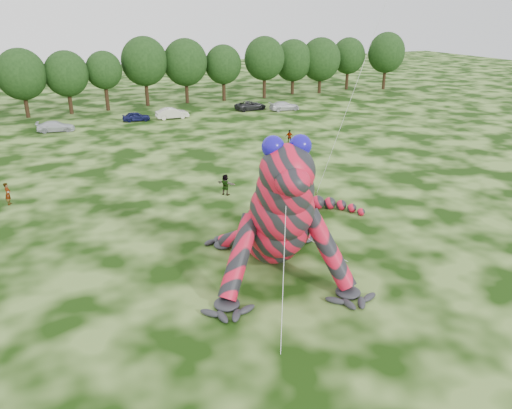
{
  "coord_description": "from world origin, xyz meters",
  "views": [
    {
      "loc": [
        -10.14,
        -20.35,
        14.77
      ],
      "look_at": [
        1.12,
        4.07,
        4.0
      ],
      "focal_mm": 35.0,
      "sensor_mm": 36.0,
      "label": 1
    }
  ],
  "objects_px": {
    "tree_15": "(320,66)",
    "tree_17": "(386,61)",
    "spectator_3": "(289,137)",
    "tree_14": "(293,67)",
    "spectator_0": "(8,194)",
    "tree_11": "(186,71)",
    "tree_9": "(105,81)",
    "car_5": "(172,113)",
    "tree_7": "(23,83)",
    "tree_16": "(348,64)",
    "car_7": "(284,106)",
    "inflatable_gecko": "(269,189)",
    "car_6": "(251,106)",
    "tree_8": "(68,83)",
    "tree_10": "(145,72)",
    "tree_13": "(264,68)",
    "flying_kite": "(385,3)",
    "car_3": "(56,126)",
    "tree_12": "(223,73)",
    "car_4": "(136,117)",
    "spectator_5": "(225,185)"
  },
  "relations": [
    {
      "from": "tree_11",
      "to": "spectator_0",
      "type": "xyz_separation_m",
      "value": [
        -26.32,
        -36.77,
        -4.13
      ]
    },
    {
      "from": "car_4",
      "to": "spectator_5",
      "type": "xyz_separation_m",
      "value": [
        0.62,
        -31.73,
        0.26
      ]
    },
    {
      "from": "car_5",
      "to": "spectator_3",
      "type": "xyz_separation_m",
      "value": [
        8.41,
        -18.85,
        0.04
      ]
    },
    {
      "from": "tree_8",
      "to": "tree_17",
      "type": "bearing_deg",
      "value": -0.33
    },
    {
      "from": "inflatable_gecko",
      "to": "car_6",
      "type": "xyz_separation_m",
      "value": [
        18.26,
        43.47,
        -3.74
      ]
    },
    {
      "from": "tree_8",
      "to": "car_7",
      "type": "distance_m",
      "value": 31.6
    },
    {
      "from": "tree_9",
      "to": "tree_13",
      "type": "height_order",
      "value": "tree_13"
    },
    {
      "from": "tree_14",
      "to": "spectator_0",
      "type": "height_order",
      "value": "tree_14"
    },
    {
      "from": "tree_17",
      "to": "spectator_3",
      "type": "distance_m",
      "value": 45.26
    },
    {
      "from": "car_7",
      "to": "spectator_0",
      "type": "relative_size",
      "value": 2.55
    },
    {
      "from": "tree_7",
      "to": "car_5",
      "type": "distance_m",
      "value": 20.93
    },
    {
      "from": "spectator_5",
      "to": "car_4",
      "type": "bearing_deg",
      "value": -37.16
    },
    {
      "from": "tree_17",
      "to": "tree_9",
      "type": "bearing_deg",
      "value": 179.23
    },
    {
      "from": "tree_11",
      "to": "tree_15",
      "type": "distance_m",
      "value": 24.69
    },
    {
      "from": "car_3",
      "to": "tree_12",
      "type": "bearing_deg",
      "value": -57.97
    },
    {
      "from": "flying_kite",
      "to": "tree_16",
      "type": "relative_size",
      "value": 1.81
    },
    {
      "from": "inflatable_gecko",
      "to": "tree_11",
      "type": "xyz_separation_m",
      "value": [
        11.32,
        53.13,
        0.62
      ]
    },
    {
      "from": "tree_12",
      "to": "spectator_5",
      "type": "relative_size",
      "value": 5.01
    },
    {
      "from": "tree_7",
      "to": "car_7",
      "type": "relative_size",
      "value": 2.06
    },
    {
      "from": "car_4",
      "to": "tree_12",
      "type": "bearing_deg",
      "value": -53.14
    },
    {
      "from": "tree_7",
      "to": "tree_13",
      "type": "xyz_separation_m",
      "value": [
        37.21,
        0.32,
        0.33
      ]
    },
    {
      "from": "tree_8",
      "to": "tree_12",
      "type": "xyz_separation_m",
      "value": [
        24.23,
        0.75,
        0.01
      ]
    },
    {
      "from": "tree_9",
      "to": "tree_17",
      "type": "bearing_deg",
      "value": -0.77
    },
    {
      "from": "flying_kite",
      "to": "tree_13",
      "type": "xyz_separation_m",
      "value": [
        13.2,
        47.02,
        -9.82
      ]
    },
    {
      "from": "flying_kite",
      "to": "car_7",
      "type": "xyz_separation_m",
      "value": [
        11.27,
        35.98,
        -14.22
      ]
    },
    {
      "from": "inflatable_gecko",
      "to": "tree_9",
      "type": "distance_m",
      "value": 52.3
    },
    {
      "from": "tree_12",
      "to": "spectator_3",
      "type": "bearing_deg",
      "value": -96.59
    },
    {
      "from": "car_3",
      "to": "tree_13",
      "type": "bearing_deg",
      "value": -63.33
    },
    {
      "from": "tree_10",
      "to": "tree_13",
      "type": "relative_size",
      "value": 1.04
    },
    {
      "from": "tree_15",
      "to": "tree_17",
      "type": "relative_size",
      "value": 0.94
    },
    {
      "from": "tree_14",
      "to": "tree_17",
      "type": "bearing_deg",
      "value": -6.36
    },
    {
      "from": "tree_16",
      "to": "tree_10",
      "type": "bearing_deg",
      "value": -178.8
    },
    {
      "from": "tree_15",
      "to": "spectator_3",
      "type": "distance_m",
      "value": 36.6
    },
    {
      "from": "tree_11",
      "to": "tree_15",
      "type": "height_order",
      "value": "tree_11"
    },
    {
      "from": "tree_10",
      "to": "tree_11",
      "type": "bearing_deg",
      "value": -3.44
    },
    {
      "from": "tree_13",
      "to": "tree_14",
      "type": "distance_m",
      "value": 6.54
    },
    {
      "from": "tree_15",
      "to": "tree_17",
      "type": "bearing_deg",
      "value": -4.7
    },
    {
      "from": "tree_7",
      "to": "spectator_3",
      "type": "distance_m",
      "value": 39.02
    },
    {
      "from": "tree_8",
      "to": "car_4",
      "type": "distance_m",
      "value": 12.37
    },
    {
      "from": "car_5",
      "to": "tree_7",
      "type": "bearing_deg",
      "value": 64.75
    },
    {
      "from": "flying_kite",
      "to": "tree_15",
      "type": "xyz_separation_m",
      "value": [
        24.55,
        47.67,
        -10.07
      ]
    },
    {
      "from": "tree_9",
      "to": "car_4",
      "type": "bearing_deg",
      "value": -76.58
    },
    {
      "from": "tree_17",
      "to": "tree_16",
      "type": "bearing_deg",
      "value": 157.37
    },
    {
      "from": "tree_17",
      "to": "tree_12",
      "type": "bearing_deg",
      "value": 178.07
    },
    {
      "from": "tree_16",
      "to": "car_7",
      "type": "xyz_separation_m",
      "value": [
        -20.25,
        -13.29,
        -4.02
      ]
    },
    {
      "from": "flying_kite",
      "to": "tree_14",
      "type": "height_order",
      "value": "flying_kite"
    },
    {
      "from": "inflatable_gecko",
      "to": "tree_11",
      "type": "bearing_deg",
      "value": 92.75
    },
    {
      "from": "tree_12",
      "to": "car_5",
      "type": "bearing_deg",
      "value": -139.02
    },
    {
      "from": "tree_14",
      "to": "car_3",
      "type": "relative_size",
      "value": 2.08
    },
    {
      "from": "car_7",
      "to": "car_5",
      "type": "bearing_deg",
      "value": 87.51
    }
  ]
}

